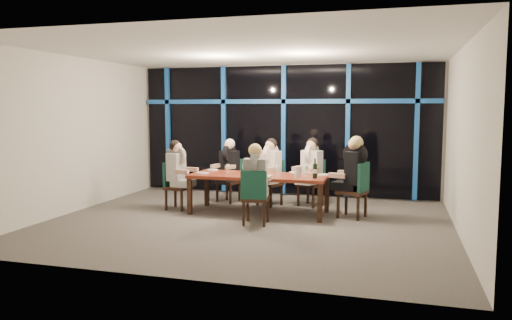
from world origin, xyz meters
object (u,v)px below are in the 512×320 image
object	(u,v)px
chair_far_mid	(272,180)
diner_far_right	(311,162)
diner_near_mid	(256,172)
diner_end_left	(178,164)
chair_end_right	(357,187)
diner_far_left	(228,161)
chair_far_left	(231,178)
chair_end_left	(174,183)
chair_far_right	(313,180)
dining_table	(259,178)
water_pitcher	(297,172)
diner_far_mid	(270,162)
chair_near_mid	(255,195)
wine_bottle	(315,171)
diner_end_right	(353,165)

from	to	relation	value
chair_far_mid	diner_far_right	size ratio (longest dim) A/B	1.02
diner_near_mid	diner_end_left	bearing A→B (deg)	-29.04
chair_end_right	diner_far_left	world-z (taller)	diner_far_left
chair_far_left	chair_end_left	distance (m)	1.35
chair_far_right	diner_end_left	world-z (taller)	diner_end_left
chair_far_mid	dining_table	bearing A→B (deg)	-66.99
dining_table	chair_end_left	size ratio (longest dim) A/B	2.76
diner_far_right	water_pitcher	xyz separation A→B (m)	(-0.04, -1.18, -0.07)
dining_table	chair_far_mid	xyz separation A→B (m)	(0.03, 0.91, -0.15)
chair_end_left	diner_far_mid	bearing A→B (deg)	-56.96
chair_far_left	chair_end_left	world-z (taller)	chair_end_left
chair_far_left	diner_far_mid	bearing A→B (deg)	5.43
chair_end_right	water_pitcher	size ratio (longest dim) A/B	5.27
dining_table	diner_far_right	xyz separation A→B (m)	(0.82, 1.00, 0.23)
diner_far_mid	chair_near_mid	bearing A→B (deg)	-58.69
wine_bottle	diner_far_right	bearing A→B (deg)	103.18
diner_far_right	chair_far_mid	bearing A→B (deg)	-150.42
chair_far_left	chair_far_mid	world-z (taller)	chair_far_mid
diner_end_left	chair_end_left	bearing A→B (deg)	90.00
chair_end_right	wine_bottle	bearing A→B (deg)	-51.75
chair_far_mid	diner_end_left	distance (m)	1.98
chair_near_mid	water_pitcher	bearing A→B (deg)	-132.66
diner_far_mid	diner_far_right	bearing A→B (deg)	36.26
chair_end_right	chair_far_left	bearing A→B (deg)	-92.01
diner_far_right	diner_near_mid	world-z (taller)	diner_near_mid
chair_near_mid	water_pitcher	world-z (taller)	chair_near_mid
chair_far_right	wine_bottle	xyz separation A→B (m)	(0.25, -1.27, 0.35)
diner_far_left	diner_end_left	size ratio (longest dim) A/B	0.98
diner_end_left	chair_far_mid	bearing A→B (deg)	-54.22
dining_table	diner_far_left	world-z (taller)	diner_far_left
chair_far_right	diner_far_left	world-z (taller)	diner_far_left
chair_far_left	diner_end_left	size ratio (longest dim) A/B	1.01
chair_end_left	wine_bottle	size ratio (longest dim) A/B	2.61
chair_far_mid	diner_end_left	size ratio (longest dim) A/B	1.03
chair_near_mid	dining_table	bearing A→B (deg)	-83.87
dining_table	diner_far_right	world-z (taller)	diner_far_right
dining_table	diner_far_right	bearing A→B (deg)	50.51
diner_end_left	water_pitcher	size ratio (longest dim) A/B	4.71
chair_end_left	chair_far_right	bearing A→B (deg)	-60.63
chair_near_mid	diner_near_mid	bearing A→B (deg)	-90.00
chair_end_left	chair_far_mid	bearing A→B (deg)	-55.55
chair_end_right	diner_far_right	size ratio (longest dim) A/B	1.10
chair_end_left	diner_far_right	bearing A→B (deg)	-61.79
dining_table	diner_far_right	size ratio (longest dim) A/B	2.78
diner_far_left	diner_end_left	xyz separation A→B (m)	(-0.71, -1.00, 0.02)
chair_far_right	diner_far_left	bearing A→B (deg)	-152.68
dining_table	chair_end_left	distance (m)	1.74
chair_near_mid	diner_far_mid	world-z (taller)	diner_far_mid
diner_far_mid	diner_end_right	bearing A→B (deg)	2.68
diner_end_right	chair_far_right	bearing A→B (deg)	-120.45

